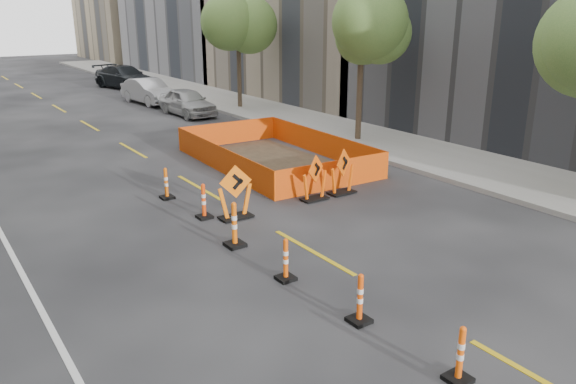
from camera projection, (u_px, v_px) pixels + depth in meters
ground_plane at (448, 328)px, 9.91m from camera, size 140.00×140.00×0.00m
sidewalk_right at (368, 138)px, 24.13m from camera, size 4.00×90.00×0.15m
tree_r_b at (362, 31)px, 22.43m from camera, size 2.80×2.80×5.95m
tree_r_c at (238, 26)px, 30.26m from camera, size 2.80×2.80×5.95m
channelizer_2 at (460, 354)px, 8.37m from camera, size 0.37×0.37×0.94m
channelizer_3 at (360, 298)px, 9.96m from camera, size 0.38×0.38×0.96m
channelizer_4 at (286, 259)px, 11.55m from camera, size 0.37×0.37×0.93m
channelizer_5 at (234, 224)px, 13.17m from camera, size 0.44×0.44×1.11m
channelizer_6 at (204, 201)px, 14.99m from camera, size 0.38×0.38×0.97m
channelizer_7 at (166, 183)px, 16.56m from camera, size 0.37×0.37×0.95m
chevron_sign_left at (235, 192)px, 14.89m from camera, size 1.08×0.75×1.49m
chevron_sign_center at (315, 178)px, 16.37m from camera, size 1.06×0.87×1.37m
chevron_sign_right at (342, 171)px, 16.92m from camera, size 1.09×0.90×1.42m
safety_fence at (274, 151)px, 20.39m from camera, size 4.64×7.55×0.92m
parked_car_near at (187, 102)px, 29.58m from camera, size 1.85×4.21×1.41m
parked_car_mid at (149, 91)px, 33.29m from camera, size 2.04×4.58×1.46m
parked_car_far at (125, 77)px, 39.74m from camera, size 3.51×5.80×1.57m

